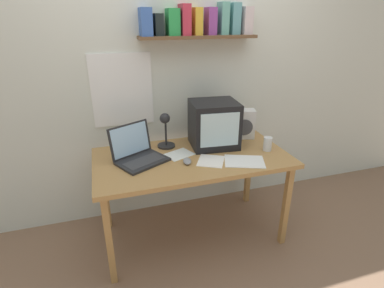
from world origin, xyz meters
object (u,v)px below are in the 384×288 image
juice_glass (267,144)px  printed_handout (179,154)px  corner_desk (192,163)px  crt_monitor (214,124)px  loose_paper_near_monitor (244,161)px  space_heater (243,124)px  loose_paper_near_laptop (211,161)px  laptop (137,152)px  computer_mouse (187,161)px  desk_lamp (165,129)px

juice_glass → printed_handout: juice_glass is taller
corner_desk → crt_monitor: bearing=33.0°
corner_desk → crt_monitor: size_ratio=3.71×
juice_glass → loose_paper_near_monitor: juice_glass is taller
space_heater → loose_paper_near_laptop: (-0.44, -0.37, -0.12)m
loose_paper_near_monitor → corner_desk: bearing=148.4°
laptop → computer_mouse: 0.38m
juice_glass → printed_handout: (-0.70, 0.13, -0.05)m
desk_lamp → juice_glass: (0.77, -0.29, -0.12)m
printed_handout → loose_paper_near_monitor: bearing=-31.1°
juice_glass → loose_paper_near_laptop: (-0.50, -0.05, -0.05)m
crt_monitor → laptop: bearing=-165.9°
computer_mouse → space_heater: bearing=29.2°
laptop → loose_paper_near_laptop: size_ratio=1.64×
laptop → loose_paper_near_laptop: (0.52, -0.19, -0.06)m
laptop → desk_lamp: desk_lamp is taller
desk_lamp → loose_paper_near_laptop: 0.46m
laptop → computer_mouse: (0.34, -0.16, -0.05)m
crt_monitor → laptop: (-0.65, -0.10, -0.12)m
printed_handout → space_heater: bearing=16.4°
loose_paper_near_monitor → loose_paper_near_laptop: bearing=161.2°
laptop → loose_paper_near_laptop: laptop is taller
desk_lamp → computer_mouse: size_ratio=2.64×
corner_desk → computer_mouse: bearing=-123.1°
juice_glass → space_heater: 0.33m
space_heater → printed_handout: size_ratio=1.00×
corner_desk → computer_mouse: (-0.07, -0.11, 0.08)m
laptop → juice_glass: laptop is taller
laptop → space_heater: (0.96, 0.18, 0.06)m
crt_monitor → desk_lamp: (-0.39, 0.06, -0.02)m
corner_desk → juice_glass: bearing=-7.3°
laptop → loose_paper_near_monitor: (0.76, -0.27, -0.06)m
laptop → loose_paper_near_laptop: 0.56m
corner_desk → juice_glass: juice_glass is taller
laptop → desk_lamp: (0.25, 0.16, 0.10)m
space_heater → laptop: bearing=-152.7°
crt_monitor → juice_glass: bearing=-26.1°
computer_mouse → printed_handout: size_ratio=0.45×
desk_lamp → printed_handout: desk_lamp is taller
juice_glass → computer_mouse: (-0.68, -0.03, -0.03)m
juice_glass → loose_paper_near_laptop: juice_glass is taller
crt_monitor → printed_handout: bearing=-157.2°
laptop → loose_paper_near_laptop: bearing=-47.4°
printed_handout → laptop: bearing=179.3°
corner_desk → loose_paper_near_laptop: size_ratio=5.52×
corner_desk → space_heater: (0.55, 0.24, 0.19)m
printed_handout → desk_lamp: bearing=112.8°
desk_lamp → loose_paper_near_monitor: (0.50, -0.42, -0.17)m
space_heater → loose_paper_near_monitor: (-0.21, -0.45, -0.12)m
juice_glass → printed_handout: bearing=169.6°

